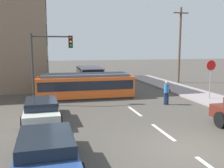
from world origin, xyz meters
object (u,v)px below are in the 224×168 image
(city_bus, at_px, (90,74))
(traffic_light_mast, at_px, (49,55))
(streetcar_tram, at_px, (85,85))
(stop_sign, at_px, (211,71))
(parked_sedan_mid, at_px, (42,109))
(parked_sedan_near, at_px, (46,150))
(pedestrian_crossing, at_px, (167,91))
(utility_pole_mid, at_px, (180,44))

(city_bus, bearing_deg, traffic_light_mast, -113.31)
(streetcar_tram, distance_m, stop_sign, 9.66)
(parked_sedan_mid, bearing_deg, parked_sedan_near, -86.94)
(streetcar_tram, relative_size, pedestrian_crossing, 4.50)
(streetcar_tram, bearing_deg, traffic_light_mast, -145.40)
(pedestrian_crossing, relative_size, traffic_light_mast, 0.34)
(city_bus, bearing_deg, utility_pole_mid, -13.25)
(city_bus, relative_size, parked_sedan_mid, 1.15)
(parked_sedan_near, relative_size, traffic_light_mast, 0.91)
(stop_sign, bearing_deg, parked_sedan_mid, -168.49)
(traffic_light_mast, distance_m, utility_pole_mid, 16.30)
(city_bus, relative_size, stop_sign, 1.81)
(stop_sign, relative_size, utility_pole_mid, 0.35)
(parked_sedan_near, distance_m, utility_pole_mid, 22.92)
(pedestrian_crossing, xyz_separation_m, parked_sedan_near, (-8.04, -7.54, -0.32))
(streetcar_tram, height_order, parked_sedan_near, streetcar_tram)
(pedestrian_crossing, bearing_deg, utility_pole_mid, 57.03)
(stop_sign, bearing_deg, pedestrian_crossing, -171.27)
(parked_sedan_mid, relative_size, stop_sign, 1.57)
(city_bus, height_order, utility_pole_mid, utility_pole_mid)
(parked_sedan_mid, distance_m, traffic_light_mast, 4.81)
(streetcar_tram, height_order, pedestrian_crossing, streetcar_tram)
(city_bus, xyz_separation_m, traffic_light_mast, (-4.40, -10.21, 2.43))
(pedestrian_crossing, xyz_separation_m, utility_pole_mid, (6.40, 9.86, 3.41))
(traffic_light_mast, bearing_deg, city_bus, 66.69)
(streetcar_tram, relative_size, traffic_light_mast, 1.53)
(pedestrian_crossing, distance_m, parked_sedan_near, 11.03)
(city_bus, height_order, parked_sedan_mid, city_bus)
(stop_sign, xyz_separation_m, traffic_light_mast, (-11.72, 1.38, 1.24))
(utility_pole_mid, bearing_deg, traffic_light_mast, -151.02)
(stop_sign, distance_m, traffic_light_mast, 11.86)
(parked_sedan_mid, distance_m, utility_pole_mid, 19.22)
(city_bus, xyz_separation_m, utility_pole_mid, (9.84, -2.32, 3.34))
(stop_sign, distance_m, utility_pole_mid, 9.84)
(city_bus, distance_m, stop_sign, 13.75)
(parked_sedan_mid, height_order, utility_pole_mid, utility_pole_mid)
(streetcar_tram, distance_m, pedestrian_crossing, 6.42)
(utility_pole_mid, bearing_deg, stop_sign, -105.24)
(pedestrian_crossing, bearing_deg, traffic_light_mast, 165.89)
(parked_sedan_near, xyz_separation_m, parked_sedan_mid, (-0.30, 5.65, -0.00))
(streetcar_tram, relative_size, parked_sedan_near, 1.68)
(city_bus, distance_m, parked_sedan_near, 20.25)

